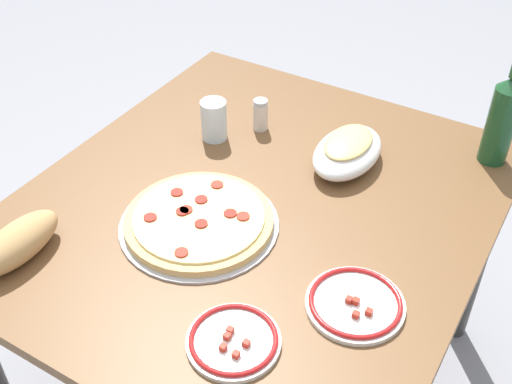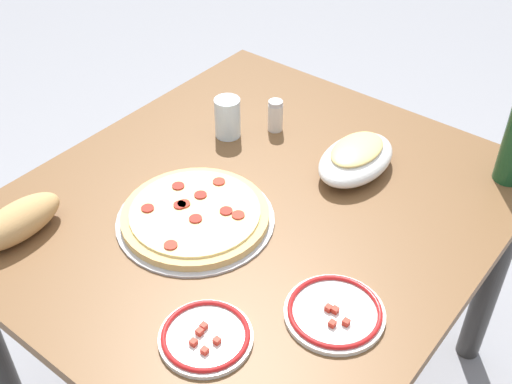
{
  "view_description": "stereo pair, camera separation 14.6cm",
  "coord_description": "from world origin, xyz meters",
  "px_view_note": "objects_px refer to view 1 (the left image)",
  "views": [
    {
      "loc": [
        -0.97,
        -0.58,
        1.68
      ],
      "look_at": [
        0.0,
        0.0,
        0.75
      ],
      "focal_mm": 45.05,
      "sensor_mm": 36.0,
      "label": 1
    },
    {
      "loc": [
        -0.89,
        -0.7,
        1.68
      ],
      "look_at": [
        0.0,
        0.0,
        0.75
      ],
      "focal_mm": 45.05,
      "sensor_mm": 36.0,
      "label": 2
    }
  ],
  "objects_px": {
    "side_plate_near": "(355,303)",
    "spice_shaker": "(260,115)",
    "baked_pasta_dish": "(348,150)",
    "bread_loaf": "(18,242)",
    "pepperoni_pizza": "(199,221)",
    "side_plate_far": "(234,340)",
    "water_glass": "(214,120)",
    "dining_table": "(256,239)",
    "wine_bottle": "(502,118)"
  },
  "relations": [
    {
      "from": "baked_pasta_dish",
      "to": "wine_bottle",
      "type": "xyz_separation_m",
      "value": [
        0.2,
        -0.3,
        0.08
      ]
    },
    {
      "from": "pepperoni_pizza",
      "to": "wine_bottle",
      "type": "xyz_separation_m",
      "value": [
        0.58,
        -0.49,
        0.11
      ]
    },
    {
      "from": "dining_table",
      "to": "water_glass",
      "type": "distance_m",
      "value": 0.33
    },
    {
      "from": "side_plate_near",
      "to": "bread_loaf",
      "type": "relative_size",
      "value": 0.93
    },
    {
      "from": "side_plate_far",
      "to": "bread_loaf",
      "type": "bearing_deg",
      "value": 94.32
    },
    {
      "from": "wine_bottle",
      "to": "side_plate_near",
      "type": "xyz_separation_m",
      "value": [
        -0.62,
        0.1,
        -0.11
      ]
    },
    {
      "from": "baked_pasta_dish",
      "to": "side_plate_near",
      "type": "relative_size",
      "value": 1.24
    },
    {
      "from": "dining_table",
      "to": "wine_bottle",
      "type": "bearing_deg",
      "value": -43.4
    },
    {
      "from": "side_plate_far",
      "to": "spice_shaker",
      "type": "height_order",
      "value": "spice_shaker"
    },
    {
      "from": "pepperoni_pizza",
      "to": "wine_bottle",
      "type": "distance_m",
      "value": 0.77
    },
    {
      "from": "bread_loaf",
      "to": "pepperoni_pizza",
      "type": "bearing_deg",
      "value": -44.49
    },
    {
      "from": "baked_pasta_dish",
      "to": "side_plate_near",
      "type": "bearing_deg",
      "value": -153.31
    },
    {
      "from": "pepperoni_pizza",
      "to": "water_glass",
      "type": "height_order",
      "value": "water_glass"
    },
    {
      "from": "baked_pasta_dish",
      "to": "bread_loaf",
      "type": "distance_m",
      "value": 0.79
    },
    {
      "from": "dining_table",
      "to": "water_glass",
      "type": "height_order",
      "value": "water_glass"
    },
    {
      "from": "pepperoni_pizza",
      "to": "water_glass",
      "type": "distance_m",
      "value": 0.35
    },
    {
      "from": "water_glass",
      "to": "bread_loaf",
      "type": "height_order",
      "value": "water_glass"
    },
    {
      "from": "water_glass",
      "to": "bread_loaf",
      "type": "xyz_separation_m",
      "value": [
        -0.57,
        0.1,
        -0.01
      ]
    },
    {
      "from": "dining_table",
      "to": "water_glass",
      "type": "relative_size",
      "value": 10.69
    },
    {
      "from": "baked_pasta_dish",
      "to": "side_plate_far",
      "type": "distance_m",
      "value": 0.61
    },
    {
      "from": "wine_bottle",
      "to": "spice_shaker",
      "type": "relative_size",
      "value": 3.47
    },
    {
      "from": "side_plate_near",
      "to": "bread_loaf",
      "type": "height_order",
      "value": "bread_loaf"
    },
    {
      "from": "bread_loaf",
      "to": "wine_bottle",
      "type": "bearing_deg",
      "value": -41.56
    },
    {
      "from": "pepperoni_pizza",
      "to": "baked_pasta_dish",
      "type": "height_order",
      "value": "baked_pasta_dish"
    },
    {
      "from": "spice_shaker",
      "to": "side_plate_near",
      "type": "bearing_deg",
      "value": -133.0
    },
    {
      "from": "pepperoni_pizza",
      "to": "baked_pasta_dish",
      "type": "distance_m",
      "value": 0.42
    },
    {
      "from": "baked_pasta_dish",
      "to": "bread_loaf",
      "type": "height_order",
      "value": "bread_loaf"
    },
    {
      "from": "dining_table",
      "to": "side_plate_far",
      "type": "relative_size",
      "value": 6.55
    },
    {
      "from": "pepperoni_pizza",
      "to": "baked_pasta_dish",
      "type": "bearing_deg",
      "value": -25.9
    },
    {
      "from": "water_glass",
      "to": "side_plate_near",
      "type": "bearing_deg",
      "value": -121.71
    },
    {
      "from": "baked_pasta_dish",
      "to": "bread_loaf",
      "type": "bearing_deg",
      "value": 145.29
    },
    {
      "from": "dining_table",
      "to": "bread_loaf",
      "type": "xyz_separation_m",
      "value": [
        -0.4,
        0.33,
        0.16
      ]
    },
    {
      "from": "pepperoni_pizza",
      "to": "water_glass",
      "type": "bearing_deg",
      "value": 28.02
    },
    {
      "from": "wine_bottle",
      "to": "bread_loaf",
      "type": "bearing_deg",
      "value": 138.44
    },
    {
      "from": "dining_table",
      "to": "side_plate_far",
      "type": "distance_m",
      "value": 0.42
    },
    {
      "from": "baked_pasta_dish",
      "to": "dining_table",
      "type": "bearing_deg",
      "value": 154.39
    },
    {
      "from": "side_plate_near",
      "to": "spice_shaker",
      "type": "height_order",
      "value": "spice_shaker"
    },
    {
      "from": "side_plate_far",
      "to": "spice_shaker",
      "type": "relative_size",
      "value": 2.01
    },
    {
      "from": "wine_bottle",
      "to": "spice_shaker",
      "type": "xyz_separation_m",
      "value": [
        -0.18,
        0.57,
        -0.08
      ]
    },
    {
      "from": "bread_loaf",
      "to": "side_plate_far",
      "type": "bearing_deg",
      "value": -85.68
    },
    {
      "from": "dining_table",
      "to": "baked_pasta_dish",
      "type": "relative_size",
      "value": 4.78
    },
    {
      "from": "water_glass",
      "to": "side_plate_near",
      "type": "xyz_separation_m",
      "value": [
        -0.34,
        -0.55,
        -0.04
      ]
    },
    {
      "from": "side_plate_near",
      "to": "bread_loaf",
      "type": "distance_m",
      "value": 0.7
    },
    {
      "from": "baked_pasta_dish",
      "to": "spice_shaker",
      "type": "relative_size",
      "value": 2.76
    },
    {
      "from": "bread_loaf",
      "to": "spice_shaker",
      "type": "xyz_separation_m",
      "value": [
        0.67,
        -0.18,
        0.0
      ]
    },
    {
      "from": "baked_pasta_dish",
      "to": "bread_loaf",
      "type": "relative_size",
      "value": 1.15
    },
    {
      "from": "pepperoni_pizza",
      "to": "spice_shaker",
      "type": "xyz_separation_m",
      "value": [
        0.4,
        0.08,
        0.03
      ]
    },
    {
      "from": "side_plate_near",
      "to": "spice_shaker",
      "type": "bearing_deg",
      "value": 47.0
    },
    {
      "from": "pepperoni_pizza",
      "to": "wine_bottle",
      "type": "relative_size",
      "value": 1.17
    },
    {
      "from": "baked_pasta_dish",
      "to": "side_plate_near",
      "type": "xyz_separation_m",
      "value": [
        -0.41,
        -0.21,
        -0.03
      ]
    }
  ]
}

